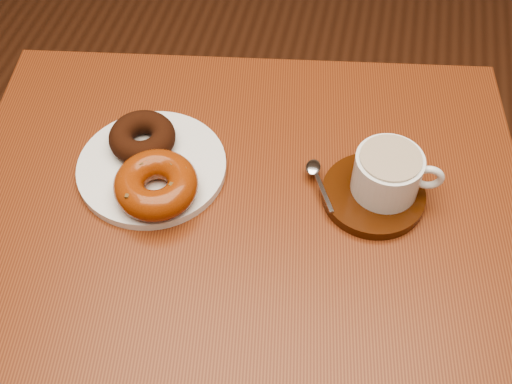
% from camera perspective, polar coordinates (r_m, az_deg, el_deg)
% --- Properties ---
extents(cafe_table, '(0.93, 0.75, 0.79)m').
position_cam_1_polar(cafe_table, '(1.06, -1.07, -4.71)').
color(cafe_table, brown).
rests_on(cafe_table, ground).
extents(donut_plate, '(0.28, 0.28, 0.01)m').
position_cam_1_polar(donut_plate, '(1.00, -9.23, 2.20)').
color(donut_plate, white).
rests_on(donut_plate, cafe_table).
extents(donut_cinnamon, '(0.12, 0.12, 0.04)m').
position_cam_1_polar(donut_cinnamon, '(1.00, -10.08, 4.82)').
color(donut_cinnamon, black).
rests_on(donut_cinnamon, donut_plate).
extents(donut_caramel, '(0.17, 0.17, 0.05)m').
position_cam_1_polar(donut_caramel, '(0.93, -8.88, 0.66)').
color(donut_caramel, '#89360E').
rests_on(donut_caramel, donut_plate).
extents(saucer, '(0.20, 0.20, 0.02)m').
position_cam_1_polar(saucer, '(0.96, 10.38, -0.25)').
color(saucer, '#361607').
rests_on(saucer, cafe_table).
extents(coffee_cup, '(0.13, 0.10, 0.07)m').
position_cam_1_polar(coffee_cup, '(0.94, 11.70, 1.65)').
color(coffee_cup, white).
rests_on(coffee_cup, saucer).
extents(teaspoon, '(0.05, 0.09, 0.01)m').
position_cam_1_polar(teaspoon, '(0.96, 5.28, 1.79)').
color(teaspoon, silver).
rests_on(teaspoon, saucer).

